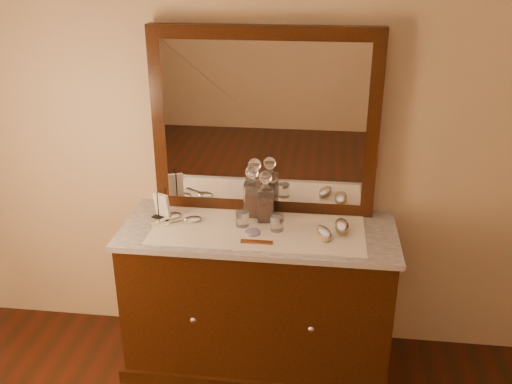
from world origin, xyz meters
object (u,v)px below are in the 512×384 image
decanter_left (252,196)px  hand_mirror_outer (170,217)px  mirror_frame (264,123)px  pin_dish (253,232)px  brush_near (324,233)px  brush_far (342,227)px  decanter_right (265,202)px  dresser_cabinet (258,299)px  hand_mirror_inner (189,220)px  napkin_rack (162,207)px  comb (257,242)px

decanter_left → hand_mirror_outer: bearing=-167.4°
mirror_frame → pin_dish: (-0.02, -0.31, -0.49)m
pin_dish → brush_near: brush_near is taller
decanter_left → brush_far: bearing=-14.5°
decanter_right → hand_mirror_outer: bearing=-175.1°
pin_dish → brush_near: size_ratio=0.50×
dresser_cabinet → decanter_right: bearing=75.6°
mirror_frame → decanter_right: bearing=-80.5°
dresser_cabinet → hand_mirror_outer: hand_mirror_outer is taller
dresser_cabinet → brush_far: 0.64m
decanter_left → decanter_right: decanter_left is taller
hand_mirror_inner → mirror_frame: bearing=30.0°
mirror_frame → brush_near: bearing=-41.8°
hand_mirror_inner → napkin_rack: bearing=167.7°
hand_mirror_outer → hand_mirror_inner: 0.11m
decanter_right → hand_mirror_outer: size_ratio=1.44×
hand_mirror_outer → mirror_frame: bearing=21.6°
decanter_left → hand_mirror_inner: decanter_left is taller
dresser_cabinet → hand_mirror_inner: 0.59m
decanter_left → brush_far: 0.51m
brush_near → mirror_frame: bearing=138.2°
comb → decanter_right: decanter_right is taller
pin_dish → hand_mirror_outer: size_ratio=0.41×
dresser_cabinet → comb: (0.01, -0.16, 0.45)m
hand_mirror_outer → brush_far: bearing=-1.8°
dresser_cabinet → decanter_left: size_ratio=4.87×
brush_near → hand_mirror_outer: bearing=172.2°
decanter_left → napkin_rack: bearing=-169.6°
comb → hand_mirror_outer: bearing=156.5°
napkin_rack → decanter_right: (0.56, 0.04, 0.05)m
hand_mirror_outer → decanter_left: bearing=12.6°
comb → brush_far: 0.46m
pin_dish → hand_mirror_outer: hand_mirror_outer is taller
decanter_left → hand_mirror_outer: (-0.43, -0.10, -0.10)m
mirror_frame → decanter_left: bearing=-119.0°
mirror_frame → pin_dish: mirror_frame is taller
mirror_frame → hand_mirror_inner: mirror_frame is taller
pin_dish → decanter_left: decanter_left is taller
pin_dish → brush_far: size_ratio=0.49×
dresser_cabinet → pin_dish: bearing=-106.5°
mirror_frame → comb: 0.64m
mirror_frame → napkin_rack: (-0.53, -0.18, -0.43)m
dresser_cabinet → brush_far: size_ratio=8.61×
mirror_frame → pin_dish: bearing=-93.7°
decanter_right → hand_mirror_outer: 0.52m
dresser_cabinet → decanter_left: decanter_left is taller
comb → napkin_rack: bearing=157.4°
brush_near → decanter_left: bearing=152.0°
mirror_frame → decanter_right: mirror_frame is taller
hand_mirror_outer → hand_mirror_inner: size_ratio=0.97×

